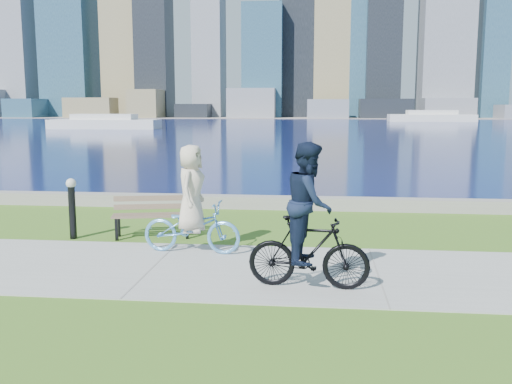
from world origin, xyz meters
The scene contains 12 objects.
ground centered at (0.00, 0.00, 0.00)m, with size 320.00×320.00×0.00m, color #396219.
concrete_path centered at (0.00, 0.00, 0.01)m, with size 80.00×3.50×0.02m, color #959691.
seawall centered at (0.00, 6.20, 0.17)m, with size 90.00×0.50×0.35m, color gray.
bay_water centered at (0.00, 72.00, 0.00)m, with size 320.00×131.00×0.01m, color #0C164D.
far_shore centered at (0.00, 130.00, 0.06)m, with size 320.00×30.00×0.12m, color gray.
city_skyline centered at (-2.55, 129.81, 22.81)m, with size 179.05×23.71×76.00m.
ferry_near centered at (-27.66, 59.51, 0.77)m, with size 13.61×3.89×1.85m.
ferry_far centered at (19.23, 96.68, 0.86)m, with size 15.21×4.35×2.06m.
park_bench centered at (-4.71, 2.41, 0.55)m, with size 1.83×0.97×0.90m.
bollard_lamp centered at (-6.40, 2.04, 0.77)m, with size 0.22×0.22×1.34m.
cyclist_woman centered at (-3.52, 1.08, 0.81)m, with size 0.83×2.01×2.14m.
cyclist_man centered at (-1.19, -0.89, 1.00)m, with size 0.78×1.97×2.34m.
Camera 1 is at (-1.07, -9.73, 2.91)m, focal length 40.00 mm.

